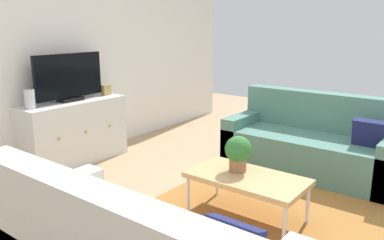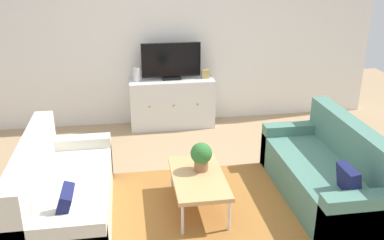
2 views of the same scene
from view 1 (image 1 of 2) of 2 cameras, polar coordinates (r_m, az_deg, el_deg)
name	(u,v)px [view 1 (image 1 of 2)]	position (r m, az deg, el deg)	size (l,w,h in m)	color
ground_plane	(239,214)	(3.54, 6.96, -13.52)	(10.00, 10.00, 0.00)	tan
wall_back	(56,48)	(4.95, -19.25, 9.94)	(6.40, 0.12, 2.70)	white
area_rug	(255,218)	(3.47, 9.16, -14.05)	(2.50, 1.90, 0.01)	#9E662D
couch_right_side	(313,146)	(4.61, 17.37, -3.62)	(0.82, 1.86, 0.87)	#4C7A6B
coffee_table	(247,179)	(3.33, 8.06, -8.59)	(0.54, 0.98, 0.39)	tan
potted_plant	(238,152)	(3.36, 6.77, -4.66)	(0.23, 0.23, 0.31)	#936042
tv_console	(74,132)	(4.85, -16.89, -1.68)	(1.28, 0.47, 0.75)	silver
flat_screen_tv	(69,78)	(4.74, -17.58, 5.93)	(0.88, 0.16, 0.55)	black
glass_vase	(30,99)	(4.48, -22.68, 2.85)	(0.11, 0.11, 0.20)	silver
mantel_clock	(106,90)	(5.07, -12.49, 4.33)	(0.11, 0.07, 0.13)	tan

